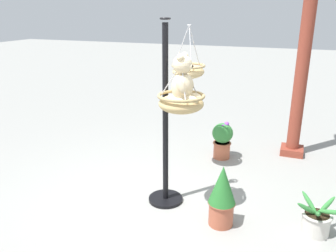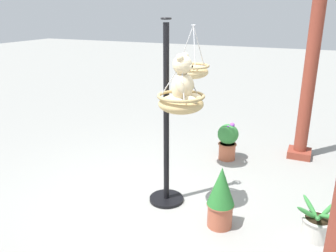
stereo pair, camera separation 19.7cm
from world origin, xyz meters
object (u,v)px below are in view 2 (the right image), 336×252
(greenhouse_pillar_left, at_px, (310,70))
(potted_plant_bushy_green, at_px, (221,197))
(hanging_basket_with_teddy, at_px, (181,102))
(display_pole_central, at_px, (166,151))
(hanging_basket_left_high, at_px, (192,71))
(potted_plant_fern_front, at_px, (317,225))
(potted_plant_small_succulent, at_px, (228,140))
(teddy_bear, at_px, (183,82))

(greenhouse_pillar_left, xyz_separation_m, potted_plant_bushy_green, (2.46, -0.69, -1.10))
(greenhouse_pillar_left, bearing_deg, hanging_basket_with_teddy, -27.55)
(display_pole_central, distance_m, hanging_basket_left_high, 1.27)
(display_pole_central, relative_size, greenhouse_pillar_left, 0.75)
(greenhouse_pillar_left, bearing_deg, potted_plant_fern_front, 8.26)
(potted_plant_fern_front, relative_size, potted_plant_small_succulent, 0.80)
(hanging_basket_with_teddy, distance_m, potted_plant_fern_front, 1.98)
(hanging_basket_with_teddy, relative_size, hanging_basket_left_high, 0.76)
(greenhouse_pillar_left, height_order, potted_plant_bushy_green, greenhouse_pillar_left)
(teddy_bear, relative_size, hanging_basket_left_high, 0.74)
(hanging_basket_with_teddy, distance_m, teddy_bear, 0.24)
(teddy_bear, bearing_deg, hanging_basket_left_high, -164.95)
(hanging_basket_with_teddy, xyz_separation_m, potted_plant_fern_front, (-0.10, 1.56, -1.22))
(hanging_basket_left_high, relative_size, potted_plant_fern_front, 1.43)
(hanging_basket_left_high, height_order, greenhouse_pillar_left, greenhouse_pillar_left)
(display_pole_central, relative_size, potted_plant_bushy_green, 3.09)
(teddy_bear, bearing_deg, greenhouse_pillar_left, 152.92)
(teddy_bear, xyz_separation_m, greenhouse_pillar_left, (-2.35, 1.20, -0.14))
(hanging_basket_with_teddy, relative_size, potted_plant_bushy_green, 0.75)
(hanging_basket_left_high, relative_size, greenhouse_pillar_left, 0.24)
(potted_plant_fern_front, distance_m, potted_plant_bushy_green, 1.06)
(greenhouse_pillar_left, bearing_deg, potted_plant_bushy_green, -15.65)
(display_pole_central, xyz_separation_m, potted_plant_bushy_green, (0.26, 0.79, -0.31))
(potted_plant_bushy_green, bearing_deg, potted_plant_small_succulent, -167.68)
(hanging_basket_left_high, distance_m, potted_plant_small_succulent, 1.45)
(teddy_bear, relative_size, potted_plant_fern_front, 1.05)
(teddy_bear, xyz_separation_m, hanging_basket_left_high, (-1.09, -0.29, -0.07))
(display_pole_central, xyz_separation_m, greenhouse_pillar_left, (-2.20, 1.48, 0.78))
(hanging_basket_with_teddy, bearing_deg, greenhouse_pillar_left, 152.45)
(teddy_bear, bearing_deg, display_pole_central, -118.63)
(greenhouse_pillar_left, distance_m, potted_plant_bushy_green, 2.78)
(display_pole_central, relative_size, potted_plant_fern_front, 4.46)
(display_pole_central, xyz_separation_m, potted_plant_fern_front, (0.05, 1.81, -0.53))
(hanging_basket_with_teddy, bearing_deg, potted_plant_fern_front, 93.66)
(teddy_bear, height_order, hanging_basket_left_high, hanging_basket_left_high)
(hanging_basket_left_high, bearing_deg, greenhouse_pillar_left, 130.28)
(hanging_basket_left_high, relative_size, potted_plant_small_succulent, 1.15)
(hanging_basket_with_teddy, relative_size, teddy_bear, 1.03)
(potted_plant_fern_front, distance_m, potted_plant_small_succulent, 2.19)
(hanging_basket_left_high, distance_m, greenhouse_pillar_left, 1.96)
(display_pole_central, height_order, potted_plant_fern_front, display_pole_central)
(hanging_basket_with_teddy, distance_m, potted_plant_small_succulent, 2.05)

